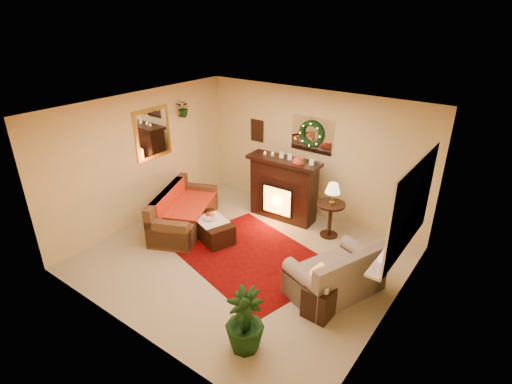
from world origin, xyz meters
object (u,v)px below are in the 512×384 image
Objects in this scene: fireplace at (283,193)px; end_table_square at (319,299)px; loveseat at (335,268)px; side_table_round at (330,221)px; coffee_table at (212,228)px; sofa at (184,208)px.

fireplace reaches higher than end_table_square.
fireplace is 2.80× the size of end_table_square.
loveseat is 0.63m from end_table_square.
loveseat is 2.05× the size of side_table_round.
fireplace reaches higher than loveseat.
loveseat reaches higher than end_table_square.
loveseat is at bearing -41.57° from fireplace.
side_table_round reaches higher than coffee_table.
loveseat is (1.94, -1.56, -0.13)m from fireplace.
fireplace is 1.15m from side_table_round.
side_table_round is at bearing -8.27° from fireplace.
fireplace reaches higher than sofa.
side_table_round is 1.44× the size of end_table_square.
coffee_table is (0.72, -0.00, -0.22)m from sofa.
loveseat reaches higher than sofa.
sofa is 2.02m from fireplace.
side_table_round is (2.46, 1.40, -0.10)m from sofa.
coffee_table is at bearing -141.16° from side_table_round.
sofa is 3.41m from end_table_square.
fireplace is at bearing 132.85° from end_table_square.
fireplace is 2.96m from end_table_square.
loveseat is (3.28, -0.05, -0.01)m from sofa.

